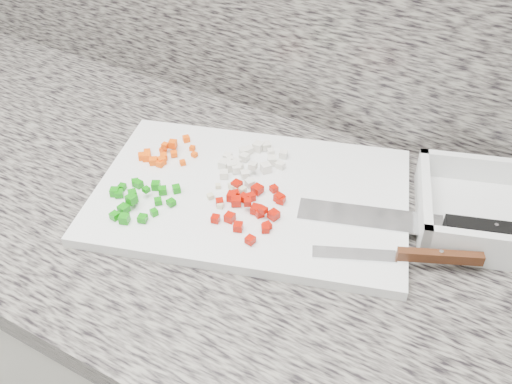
# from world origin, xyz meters

# --- Properties ---
(cabinet) EXTENTS (3.92, 0.62, 0.86)m
(cabinet) POSITION_xyz_m (0.00, 1.44, 0.43)
(cabinet) COLOR beige
(cabinet) RESTS_ON ground
(countertop) EXTENTS (3.96, 0.64, 0.04)m
(countertop) POSITION_xyz_m (0.00, 1.44, 0.88)
(countertop) COLOR slate
(countertop) RESTS_ON cabinet
(cutting_board) EXTENTS (0.57, 0.46, 0.02)m
(cutting_board) POSITION_xyz_m (0.12, 1.48, 0.91)
(cutting_board) COLOR silver
(cutting_board) RESTS_ON countertop
(carrot_pile) EXTENTS (0.09, 0.10, 0.02)m
(carrot_pile) POSITION_xyz_m (-0.06, 1.49, 0.92)
(carrot_pile) COLOR #F64D05
(carrot_pile) RESTS_ON cutting_board
(onion_pile) EXTENTS (0.10, 0.12, 0.02)m
(onion_pile) POSITION_xyz_m (0.08, 1.54, 0.92)
(onion_pile) COLOR silver
(onion_pile) RESTS_ON cutting_board
(green_pepper_pile) EXTENTS (0.11, 0.11, 0.02)m
(green_pepper_pile) POSITION_xyz_m (-0.02, 1.37, 0.92)
(green_pepper_pile) COLOR #0F7D0B
(green_pepper_pile) RESTS_ON cutting_board
(red_pepper_pile) EXTENTS (0.11, 0.13, 0.02)m
(red_pepper_pile) POSITION_xyz_m (0.14, 1.44, 0.92)
(red_pepper_pile) COLOR #A70D02
(red_pepper_pile) RESTS_ON cutting_board
(garlic_pile) EXTENTS (0.05, 0.07, 0.01)m
(garlic_pile) POSITION_xyz_m (0.09, 1.46, 0.92)
(garlic_pile) COLOR beige
(garlic_pile) RESTS_ON cutting_board
(chef_knife) EXTENTS (0.35, 0.15, 0.02)m
(chef_knife) POSITION_xyz_m (0.42, 1.55, 0.92)
(chef_knife) COLOR silver
(chef_knife) RESTS_ON cutting_board
(paring_knife) EXTENTS (0.22, 0.11, 0.02)m
(paring_knife) POSITION_xyz_m (0.39, 1.47, 0.92)
(paring_knife) COLOR silver
(paring_knife) RESTS_ON cutting_board
(tray) EXTENTS (0.32, 0.27, 0.06)m
(tray) POSITION_xyz_m (0.49, 1.62, 0.92)
(tray) COLOR silver
(tray) RESTS_ON countertop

